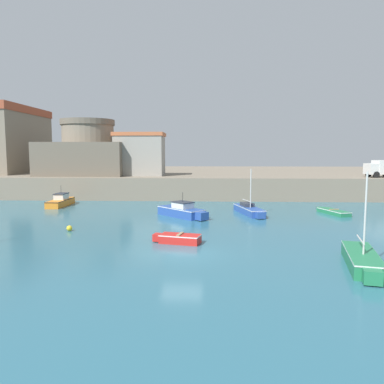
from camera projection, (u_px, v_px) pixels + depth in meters
The scene contains 12 objects.
ground_plane at pixel (182, 254), 22.82m from camera, with size 200.00×200.00×0.00m, color #2D667A.
quay_seawall at pixel (199, 179), 66.73m from camera, with size 120.00×40.00×2.91m, color gray.
dinghy_green_0 at pixel (333, 212), 37.35m from camera, with size 2.36×4.43×0.53m.
motorboat_blue_2 at pixel (182, 211), 35.84m from camera, with size 5.14×5.25×2.35m.
sailboat_green_3 at pixel (362, 259), 20.07m from camera, with size 2.67×6.06×5.16m.
sailboat_blue_4 at pixel (249, 210), 37.45m from camera, with size 2.77×6.18×4.55m.
dinghy_red_5 at pixel (178, 238), 25.45m from camera, with size 3.40×1.86×0.67m.
motorboat_orange_6 at pixel (61, 201), 43.14m from camera, with size 1.55×5.82×2.35m.
mooring_buoy at pixel (69, 228), 29.30m from camera, with size 0.44×0.44×0.44m, color yellow.
fortress at pixel (89, 154), 54.90m from camera, with size 12.02×12.02×7.95m.
harbor_shed_mid_row at pixel (140, 154), 52.24m from camera, with size 6.97×4.43×5.96m.
truck_on_quay at pixel (383, 168), 48.70m from camera, with size 4.49×2.54×2.20m.
Camera 1 is at (1.58, -22.24, 6.15)m, focal length 35.00 mm.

